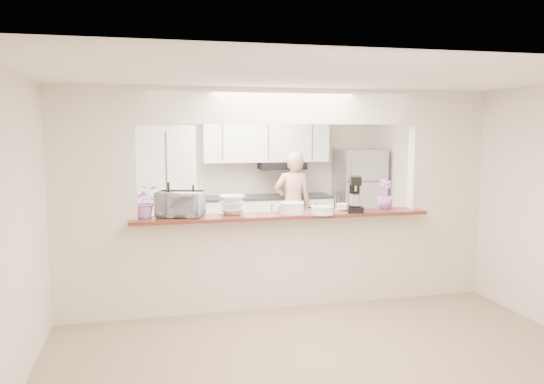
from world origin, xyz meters
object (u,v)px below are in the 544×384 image
object	(u,v)px
toaster_oven	(180,204)
person	(293,205)
refrigerator	(359,199)
stand_mixer	(355,196)

from	to	relation	value
toaster_oven	person	bearing A→B (deg)	67.18
refrigerator	person	size ratio (longest dim) A/B	1.01
refrigerator	toaster_oven	world-z (taller)	refrigerator
refrigerator	person	xyz separation A→B (m)	(-1.28, -0.35, -0.01)
refrigerator	stand_mixer	bearing A→B (deg)	-113.65
refrigerator	person	world-z (taller)	refrigerator
stand_mixer	refrigerator	bearing A→B (deg)	66.35
person	toaster_oven	bearing A→B (deg)	50.48
refrigerator	stand_mixer	xyz separation A→B (m)	(-1.20, -2.73, 0.43)
stand_mixer	toaster_oven	bearing A→B (deg)	176.28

